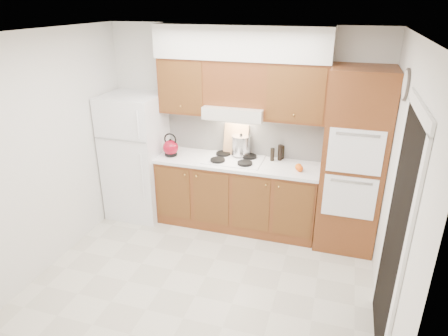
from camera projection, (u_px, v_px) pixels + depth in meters
name	position (u px, v px, depth m)	size (l,w,h in m)	color
floor	(206.00, 276.00, 4.48)	(3.60, 3.60, 0.00)	beige
ceiling	(201.00, 33.00, 3.46)	(3.60, 3.60, 0.00)	white
wall_back	(242.00, 127.00, 5.29)	(3.60, 0.02, 2.60)	silver
wall_left	(52.00, 152.00, 4.45)	(0.02, 3.00, 2.60)	silver
wall_right	(397.00, 194.00, 3.49)	(0.02, 3.00, 2.60)	silver
fridge	(136.00, 156.00, 5.52)	(0.75, 0.72, 1.72)	white
base_cabinets	(237.00, 195.00, 5.35)	(2.11, 0.60, 0.90)	brown
countertop	(237.00, 163.00, 5.16)	(2.13, 0.62, 0.04)	white
backsplash	(243.00, 134.00, 5.30)	(2.11, 0.03, 0.56)	white
oven_cabinet	(353.00, 162.00, 4.69)	(0.70, 0.65, 2.20)	brown
upper_cab_left	(185.00, 85.00, 5.12)	(0.63, 0.33, 0.70)	brown
upper_cab_right	(297.00, 92.00, 4.74)	(0.73, 0.33, 0.70)	brown
range_hood	(236.00, 111.00, 4.99)	(0.75, 0.45, 0.15)	silver
upper_cab_over_hood	(237.00, 82.00, 4.91)	(0.75, 0.33, 0.55)	brown
soffit	(242.00, 42.00, 4.69)	(2.13, 0.36, 0.40)	silver
cooktop	(234.00, 160.00, 5.18)	(0.74, 0.50, 0.01)	white
doorway	(395.00, 239.00, 3.28)	(0.02, 0.90, 2.10)	black
wall_clock	(406.00, 85.00, 3.64)	(0.30, 0.30, 0.02)	#3F3833
kettle	(171.00, 148.00, 5.29)	(0.21, 0.21, 0.21)	maroon
cutting_board	(236.00, 141.00, 5.29)	(0.33, 0.02, 0.44)	tan
stock_pot	(241.00, 145.00, 5.25)	(0.24, 0.24, 0.25)	silver
condiment_a	(280.00, 153.00, 5.15)	(0.06, 0.06, 0.21)	black
condiment_b	(272.00, 154.00, 5.14)	(0.05, 0.05, 0.17)	black
condiment_c	(282.00, 152.00, 5.20)	(0.06, 0.06, 0.18)	black
orange_near	(298.00, 167.00, 4.86)	(0.08, 0.08, 0.08)	orange
orange_far	(300.00, 168.00, 4.83)	(0.08, 0.08, 0.08)	#E8500C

